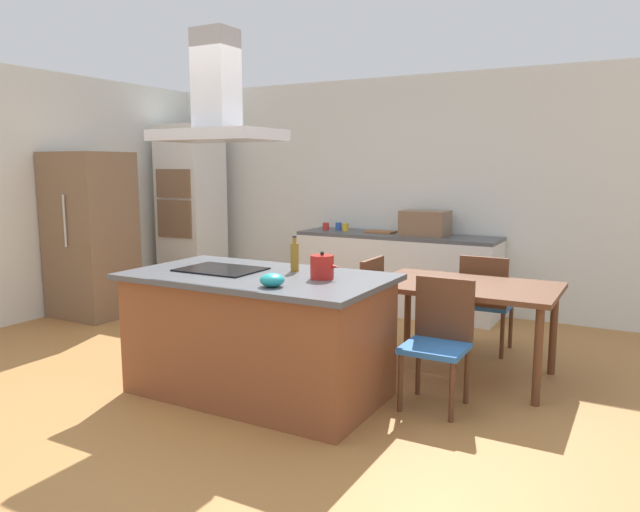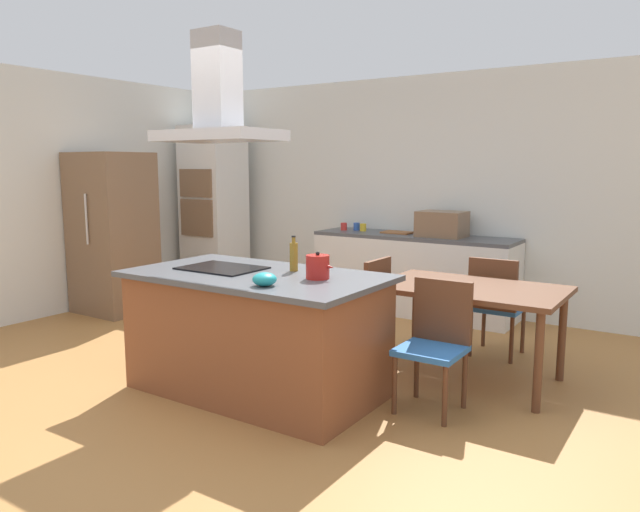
% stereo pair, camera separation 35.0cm
% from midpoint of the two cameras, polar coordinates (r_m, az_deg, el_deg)
% --- Properties ---
extents(ground, '(16.00, 16.00, 0.00)m').
position_cam_midpoint_polar(ground, '(5.81, 0.97, -8.16)').
color(ground, '#AD753D').
extents(wall_back, '(7.20, 0.10, 2.70)m').
position_cam_midpoint_polar(wall_back, '(7.17, 7.60, 5.92)').
color(wall_back, silver).
rests_on(wall_back, ground).
extents(wall_left, '(0.10, 8.80, 2.70)m').
position_cam_midpoint_polar(wall_left, '(7.50, -25.08, 5.30)').
color(wall_left, silver).
rests_on(wall_left, ground).
extents(kitchen_island, '(1.89, 1.06, 0.90)m').
position_cam_midpoint_polar(kitchen_island, '(4.47, -8.14, -7.37)').
color(kitchen_island, brown).
rests_on(kitchen_island, ground).
extents(cooktop, '(0.60, 0.44, 0.01)m').
position_cam_midpoint_polar(cooktop, '(4.57, -11.58, -1.27)').
color(cooktop, black).
rests_on(cooktop, kitchen_island).
extents(tea_kettle, '(0.22, 0.16, 0.19)m').
position_cam_midpoint_polar(tea_kettle, '(4.13, -2.21, -1.05)').
color(tea_kettle, '#B21E19').
rests_on(tea_kettle, kitchen_island).
extents(olive_oil_bottle, '(0.06, 0.06, 0.26)m').
position_cam_midpoint_polar(olive_oil_bottle, '(4.42, -4.69, -0.05)').
color(olive_oil_bottle, olive).
rests_on(olive_oil_bottle, kitchen_island).
extents(mixing_bowl, '(0.16, 0.16, 0.09)m').
position_cam_midpoint_polar(mixing_bowl, '(3.89, -7.15, -2.30)').
color(mixing_bowl, teal).
rests_on(mixing_bowl, kitchen_island).
extents(back_counter, '(2.31, 0.62, 0.90)m').
position_cam_midpoint_polar(back_counter, '(6.95, 5.84, -1.61)').
color(back_counter, silver).
rests_on(back_counter, ground).
extents(countertop_microwave, '(0.50, 0.38, 0.28)m').
position_cam_midpoint_polar(countertop_microwave, '(6.75, 8.50, 3.10)').
color(countertop_microwave, brown).
rests_on(countertop_microwave, back_counter).
extents(coffee_mug_red, '(0.08, 0.08, 0.09)m').
position_cam_midpoint_polar(coffee_mug_red, '(7.27, -0.81, 2.83)').
color(coffee_mug_red, red).
rests_on(coffee_mug_red, back_counter).
extents(coffee_mug_blue, '(0.08, 0.08, 0.09)m').
position_cam_midpoint_polar(coffee_mug_blue, '(7.28, 0.40, 2.84)').
color(coffee_mug_blue, '#2D56B2').
rests_on(coffee_mug_blue, back_counter).
extents(coffee_mug_yellow, '(0.08, 0.08, 0.09)m').
position_cam_midpoint_polar(coffee_mug_yellow, '(7.19, 1.04, 2.76)').
color(coffee_mug_yellow, gold).
rests_on(coffee_mug_yellow, back_counter).
extents(cutting_board, '(0.34, 0.24, 0.02)m').
position_cam_midpoint_polar(cutting_board, '(7.02, 4.33, 2.30)').
color(cutting_board, '#995B33').
rests_on(cutting_board, back_counter).
extents(wall_oven_stack, '(0.70, 0.66, 2.20)m').
position_cam_midpoint_polar(wall_oven_stack, '(8.21, -13.34, 4.35)').
color(wall_oven_stack, silver).
rests_on(wall_oven_stack, ground).
extents(refrigerator, '(0.80, 0.73, 1.82)m').
position_cam_midpoint_polar(refrigerator, '(7.20, -22.25, 1.85)').
color(refrigerator, brown).
rests_on(refrigerator, ground).
extents(dining_table, '(1.40, 0.90, 0.75)m').
position_cam_midpoint_polar(dining_table, '(4.85, 11.69, -3.58)').
color(dining_table, '#59331E').
rests_on(dining_table, ground).
extents(chair_facing_back_wall, '(0.42, 0.42, 0.89)m').
position_cam_midpoint_polar(chair_facing_back_wall, '(5.51, 13.70, -3.88)').
color(chair_facing_back_wall, '#2D6BB7').
rests_on(chair_facing_back_wall, ground).
extents(chair_at_left_end, '(0.42, 0.42, 0.89)m').
position_cam_midpoint_polar(chair_at_left_end, '(5.22, 1.98, -4.33)').
color(chair_at_left_end, '#2D6BB7').
rests_on(chair_at_left_end, ground).
extents(chair_facing_island, '(0.42, 0.42, 0.89)m').
position_cam_midpoint_polar(chair_facing_island, '(4.27, 8.95, -7.35)').
color(chair_facing_island, '#2D6BB7').
rests_on(chair_facing_island, ground).
extents(range_hood, '(0.90, 0.55, 0.78)m').
position_cam_midpoint_polar(range_hood, '(4.52, -12.04, 13.83)').
color(range_hood, '#ADADB2').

